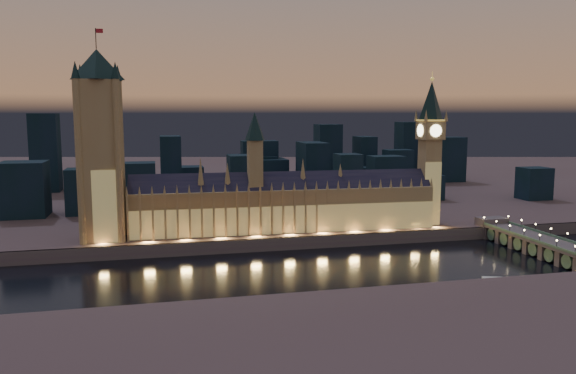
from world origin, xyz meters
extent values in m
plane|color=black|center=(0.00, 0.00, 0.00)|extent=(2000.00, 2000.00, 0.00)
cube|color=#493435|center=(0.00, 520.00, 4.00)|extent=(2000.00, 960.00, 8.00)
cube|color=#513F50|center=(0.00, 41.00, 4.00)|extent=(2000.00, 2.50, 8.00)
cube|color=#98794B|center=(4.74, 62.00, 22.00)|extent=(200.56, 26.70, 28.00)
cube|color=tan|center=(4.74, 51.75, 17.00)|extent=(200.00, 0.50, 18.00)
cube|color=black|center=(4.74, 62.00, 39.00)|extent=(200.43, 22.97, 16.26)
cube|color=#98794B|center=(-15.26, 62.00, 52.00)|extent=(9.00, 9.00, 32.00)
cone|color=black|center=(-15.26, 62.00, 77.00)|extent=(13.00, 13.00, 18.00)
cube|color=#98794B|center=(-95.26, 51.40, 22.00)|extent=(1.20, 1.20, 28.00)
cone|color=#98794B|center=(-95.26, 52.00, 39.00)|extent=(2.00, 2.00, 6.00)
cube|color=#98794B|center=(-87.85, 51.40, 22.00)|extent=(1.20, 1.20, 28.00)
cone|color=#98794B|center=(-87.85, 52.00, 39.00)|extent=(2.00, 2.00, 6.00)
cube|color=#98794B|center=(-80.45, 51.40, 22.00)|extent=(1.20, 1.20, 28.00)
cone|color=#98794B|center=(-80.45, 52.00, 39.00)|extent=(2.00, 2.00, 6.00)
cube|color=#98794B|center=(-73.04, 51.40, 22.00)|extent=(1.20, 1.20, 28.00)
cone|color=#98794B|center=(-73.04, 52.00, 39.00)|extent=(2.00, 2.00, 6.00)
cube|color=#98794B|center=(-65.63, 51.40, 22.00)|extent=(1.20, 1.20, 28.00)
cone|color=#98794B|center=(-65.63, 52.00, 39.00)|extent=(2.00, 2.00, 6.00)
cube|color=#98794B|center=(-58.22, 51.40, 22.00)|extent=(1.20, 1.20, 28.00)
cone|color=#98794B|center=(-58.22, 52.00, 39.00)|extent=(2.00, 2.00, 6.00)
cube|color=#98794B|center=(-50.82, 51.40, 22.00)|extent=(1.20, 1.20, 28.00)
cone|color=#98794B|center=(-50.82, 52.00, 39.00)|extent=(2.00, 2.00, 6.00)
cube|color=#98794B|center=(-43.41, 51.40, 22.00)|extent=(1.20, 1.20, 28.00)
cone|color=#98794B|center=(-43.41, 52.00, 39.00)|extent=(2.00, 2.00, 6.00)
cube|color=#98794B|center=(-36.00, 51.40, 22.00)|extent=(1.20, 1.20, 28.00)
cone|color=#98794B|center=(-36.00, 52.00, 39.00)|extent=(2.00, 2.00, 6.00)
cube|color=#98794B|center=(-28.59, 51.40, 22.00)|extent=(1.20, 1.20, 28.00)
cone|color=#98794B|center=(-28.59, 52.00, 39.00)|extent=(2.00, 2.00, 6.00)
cube|color=#98794B|center=(-21.19, 51.40, 22.00)|extent=(1.20, 1.20, 28.00)
cone|color=#98794B|center=(-21.19, 52.00, 39.00)|extent=(2.00, 2.00, 6.00)
cube|color=#98794B|center=(-13.78, 51.40, 22.00)|extent=(1.20, 1.20, 28.00)
cone|color=#98794B|center=(-13.78, 52.00, 39.00)|extent=(2.00, 2.00, 6.00)
cube|color=#98794B|center=(-6.37, 51.40, 22.00)|extent=(1.20, 1.20, 28.00)
cone|color=#98794B|center=(-6.37, 52.00, 39.00)|extent=(2.00, 2.00, 6.00)
cube|color=#98794B|center=(1.04, 51.40, 22.00)|extent=(1.20, 1.20, 28.00)
cone|color=#98794B|center=(1.04, 52.00, 39.00)|extent=(2.00, 2.00, 6.00)
cube|color=#98794B|center=(8.44, 51.40, 22.00)|extent=(1.20, 1.20, 28.00)
cone|color=#98794B|center=(8.44, 52.00, 39.00)|extent=(2.00, 2.00, 6.00)
cube|color=#98794B|center=(15.85, 51.40, 22.00)|extent=(1.20, 1.20, 28.00)
cone|color=#98794B|center=(15.85, 52.00, 39.00)|extent=(2.00, 2.00, 6.00)
cube|color=#98794B|center=(23.26, 51.40, 22.00)|extent=(1.20, 1.20, 28.00)
cone|color=#98794B|center=(23.26, 52.00, 39.00)|extent=(2.00, 2.00, 6.00)
cube|color=#98794B|center=(30.67, 51.40, 22.00)|extent=(1.20, 1.20, 28.00)
cone|color=#98794B|center=(30.67, 52.00, 39.00)|extent=(2.00, 2.00, 6.00)
cube|color=#98794B|center=(38.07, 51.40, 22.00)|extent=(1.20, 1.20, 28.00)
cone|color=#98794B|center=(38.07, 52.00, 39.00)|extent=(2.00, 2.00, 6.00)
cube|color=#98794B|center=(45.48, 51.40, 22.00)|extent=(1.20, 1.20, 28.00)
cone|color=#98794B|center=(45.48, 52.00, 39.00)|extent=(2.00, 2.00, 6.00)
cube|color=#98794B|center=(52.89, 51.40, 22.00)|extent=(1.20, 1.20, 28.00)
cone|color=#98794B|center=(52.89, 52.00, 39.00)|extent=(2.00, 2.00, 6.00)
cube|color=#98794B|center=(60.29, 51.40, 22.00)|extent=(1.20, 1.20, 28.00)
cone|color=#98794B|center=(60.29, 52.00, 39.00)|extent=(2.00, 2.00, 6.00)
cube|color=#98794B|center=(67.70, 51.40, 22.00)|extent=(1.20, 1.20, 28.00)
cone|color=#98794B|center=(67.70, 52.00, 39.00)|extent=(2.00, 2.00, 6.00)
cube|color=#98794B|center=(75.11, 51.40, 22.00)|extent=(1.20, 1.20, 28.00)
cone|color=#98794B|center=(75.11, 52.00, 39.00)|extent=(2.00, 2.00, 6.00)
cube|color=#98794B|center=(82.52, 51.40, 22.00)|extent=(1.20, 1.20, 28.00)
cone|color=#98794B|center=(82.52, 52.00, 39.00)|extent=(2.00, 2.00, 6.00)
cube|color=#98794B|center=(89.92, 51.40, 22.00)|extent=(1.20, 1.20, 28.00)
cone|color=#98794B|center=(89.92, 52.00, 39.00)|extent=(2.00, 2.00, 6.00)
cube|color=#98794B|center=(97.33, 51.40, 22.00)|extent=(1.20, 1.20, 28.00)
cone|color=#98794B|center=(97.33, 52.00, 39.00)|extent=(2.00, 2.00, 6.00)
cube|color=#98794B|center=(104.74, 51.40, 22.00)|extent=(1.20, 1.20, 28.00)
cone|color=#98794B|center=(104.74, 52.00, 39.00)|extent=(2.00, 2.00, 6.00)
cone|color=#98794B|center=(-50.26, 62.00, 49.00)|extent=(4.40, 4.40, 18.00)
cone|color=#98794B|center=(-33.26, 62.00, 47.00)|extent=(4.40, 4.40, 14.00)
cone|color=#98794B|center=(16.74, 62.00, 48.00)|extent=(4.40, 4.40, 16.00)
cone|color=#98794B|center=(42.74, 62.00, 46.00)|extent=(4.40, 4.40, 12.00)
cube|color=#98794B|center=(-110.00, 62.00, 56.52)|extent=(23.71, 23.71, 97.04)
cube|color=tan|center=(-110.00, 50.80, 30.00)|extent=(22.00, 0.50, 44.00)
cone|color=black|center=(-110.00, 62.00, 114.04)|extent=(31.68, 31.68, 18.00)
cylinder|color=black|center=(-110.00, 62.00, 129.04)|extent=(0.50, 0.50, 12.00)
cube|color=#B11D2A|center=(-107.80, 62.00, 133.54)|extent=(4.00, 0.15, 2.50)
cylinder|color=#98794B|center=(-121.00, 51.00, 56.52)|extent=(4.40, 4.40, 97.04)
cone|color=black|center=(-121.00, 51.00, 110.04)|extent=(5.20, 5.20, 10.00)
cylinder|color=#98794B|center=(-121.00, 73.00, 56.52)|extent=(4.40, 4.40, 97.04)
cone|color=black|center=(-121.00, 73.00, 110.04)|extent=(5.20, 5.20, 10.00)
cylinder|color=#98794B|center=(-99.00, 51.00, 56.52)|extent=(4.40, 4.40, 97.04)
cone|color=black|center=(-99.00, 51.00, 110.04)|extent=(5.20, 5.20, 10.00)
cylinder|color=#98794B|center=(-99.00, 73.00, 56.52)|extent=(4.40, 4.40, 97.04)
cone|color=black|center=(-99.00, 73.00, 110.04)|extent=(5.20, 5.20, 10.00)
cube|color=#98794B|center=(108.00, 62.00, 37.62)|extent=(12.21, 12.21, 59.23)
cube|color=tan|center=(108.00, 55.80, 30.00)|extent=(12.00, 0.50, 44.00)
cube|color=#98794B|center=(108.00, 62.00, 73.54)|extent=(15.00, 15.00, 12.62)
cube|color=#F2C64C|center=(108.00, 62.00, 80.45)|extent=(15.75, 15.75, 1.20)
cone|color=black|center=(108.00, 62.00, 94.05)|extent=(18.00, 18.00, 26.00)
sphere|color=#F2C64C|center=(108.00, 62.00, 108.55)|extent=(2.80, 2.80, 2.80)
cylinder|color=#F2C64C|center=(108.00, 62.00, 111.05)|extent=(0.40, 0.40, 5.00)
cylinder|color=#FFF2BF|center=(108.00, 54.25, 73.54)|extent=(8.40, 0.50, 8.40)
cylinder|color=#FFF2BF|center=(108.00, 69.75, 73.54)|extent=(8.40, 0.50, 8.40)
cylinder|color=#FFF2BF|center=(100.25, 62.00, 73.54)|extent=(0.50, 8.40, 8.40)
cylinder|color=#FFF2BF|center=(115.75, 62.00, 73.54)|extent=(0.50, 8.40, 8.40)
cone|color=#98794B|center=(100.50, 54.50, 83.85)|extent=(2.60, 2.60, 8.00)
cone|color=#98794B|center=(100.50, 69.50, 83.85)|extent=(2.60, 2.60, 8.00)
cone|color=#98794B|center=(115.50, 54.50, 83.85)|extent=(2.60, 2.60, 8.00)
cone|color=#98794B|center=(115.50, 69.50, 83.85)|extent=(2.60, 2.60, 8.00)
cube|color=#513F50|center=(147.94, -10.00, 9.50)|extent=(19.50, 100.00, 1.60)
cube|color=#3F5A41|center=(138.59, -10.00, 10.90)|extent=(0.80, 100.00, 1.60)
cube|color=#3F5A41|center=(157.29, -10.00, 10.90)|extent=(0.80, 100.00, 1.60)
cube|color=#513F50|center=(147.94, 45.00, 8.75)|extent=(19.50, 12.00, 9.50)
cylinder|color=black|center=(138.59, -45.71, 12.70)|extent=(0.30, 0.30, 4.40)
sphere|color=#FFD88C|center=(138.59, -45.71, 15.00)|extent=(1.00, 1.00, 1.00)
cube|color=#513F50|center=(147.94, -31.43, 4.35)|extent=(17.55, 4.00, 9.50)
cylinder|color=black|center=(138.59, -31.43, 12.70)|extent=(0.30, 0.30, 4.40)
sphere|color=#FFD88C|center=(138.59, -31.43, 15.00)|extent=(1.00, 1.00, 1.00)
cube|color=#513F50|center=(147.94, -17.14, 4.35)|extent=(17.55, 4.00, 9.50)
cylinder|color=black|center=(138.59, -17.14, 12.70)|extent=(0.30, 0.30, 4.40)
sphere|color=#FFD88C|center=(138.59, -17.14, 15.00)|extent=(1.00, 1.00, 1.00)
cylinder|color=black|center=(157.29, -17.14, 12.70)|extent=(0.30, 0.30, 4.40)
sphere|color=#FFD88C|center=(157.29, -17.14, 15.00)|extent=(1.00, 1.00, 1.00)
cube|color=#513F50|center=(147.94, -2.86, 4.35)|extent=(17.55, 4.00, 9.50)
cylinder|color=black|center=(138.59, -2.86, 12.70)|extent=(0.30, 0.30, 4.40)
sphere|color=#FFD88C|center=(138.59, -2.86, 15.00)|extent=(1.00, 1.00, 1.00)
cylinder|color=black|center=(157.29, -2.86, 12.70)|extent=(0.30, 0.30, 4.40)
sphere|color=#FFD88C|center=(157.29, -2.86, 15.00)|extent=(1.00, 1.00, 1.00)
cube|color=#513F50|center=(147.94, 11.43, 4.35)|extent=(17.55, 4.00, 9.50)
cylinder|color=black|center=(138.59, 11.43, 12.70)|extent=(0.30, 0.30, 4.40)
sphere|color=#FFD88C|center=(138.59, 11.43, 15.00)|extent=(1.00, 1.00, 1.00)
cylinder|color=black|center=(157.29, 11.43, 12.70)|extent=(0.30, 0.30, 4.40)
sphere|color=#FFD88C|center=(157.29, 11.43, 15.00)|extent=(1.00, 1.00, 1.00)
cube|color=#513F50|center=(147.94, 25.71, 4.35)|extent=(17.55, 4.00, 9.50)
cylinder|color=black|center=(138.59, 25.71, 12.70)|extent=(0.30, 0.30, 4.40)
sphere|color=#FFD88C|center=(138.59, 25.71, 15.00)|extent=(1.00, 1.00, 1.00)
cylinder|color=black|center=(157.29, 25.71, 12.70)|extent=(0.30, 0.30, 4.40)
sphere|color=#FFD88C|center=(157.29, 25.71, 15.00)|extent=(1.00, 1.00, 1.00)
cube|color=#513F50|center=(147.94, 40.00, 4.35)|extent=(17.55, 4.00, 9.50)
cylinder|color=black|center=(138.59, 40.00, 12.70)|extent=(0.30, 0.30, 4.40)
sphere|color=#FFD88C|center=(138.59, 40.00, 15.00)|extent=(1.00, 1.00, 1.00)
cylinder|color=black|center=(157.29, 40.00, 12.70)|extent=(0.30, 0.30, 4.40)
sphere|color=#FFD88C|center=(157.29, 40.00, 15.00)|extent=(1.00, 1.00, 1.00)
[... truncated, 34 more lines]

